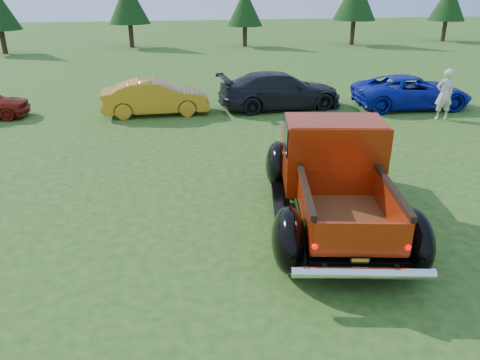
{
  "coord_description": "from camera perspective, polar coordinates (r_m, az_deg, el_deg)",
  "views": [
    {
      "loc": [
        -1.55,
        -8.55,
        4.73
      ],
      "look_at": [
        0.07,
        0.2,
        0.98
      ],
      "focal_mm": 35.0,
      "sensor_mm": 36.0,
      "label": 1
    }
  ],
  "objects": [
    {
      "name": "show_car_blue",
      "position": [
        20.61,
        20.19,
        10.07
      ],
      "size": [
        4.85,
        2.48,
        1.31
      ],
      "primitive_type": "imported",
      "rotation": [
        0.0,
        0.0,
        1.5
      ],
      "color": "#0E1C9F",
      "rests_on": "ground"
    },
    {
      "name": "tree_mid_right",
      "position": [
        39.32,
        0.6,
        20.29
      ],
      "size": [
        2.82,
        2.82,
        4.4
      ],
      "color": "#332114",
      "rests_on": "ground"
    },
    {
      "name": "ground",
      "position": [
        9.89,
        -0.21,
        -5.72
      ],
      "size": [
        120.0,
        120.0,
        0.0
      ],
      "primitive_type": "plane",
      "color": "#204E16",
      "rests_on": "ground"
    },
    {
      "name": "show_car_grey",
      "position": [
        19.37,
        4.92,
        10.84
      ],
      "size": [
        5.14,
        2.37,
        1.45
      ],
      "primitive_type": "imported",
      "rotation": [
        0.0,
        0.0,
        1.64
      ],
      "color": "black",
      "rests_on": "ground"
    },
    {
      "name": "show_car_yellow",
      "position": [
        18.62,
        -10.26,
        9.9
      ],
      "size": [
        4.07,
        1.45,
        1.34
      ],
      "primitive_type": "imported",
      "rotation": [
        0.0,
        0.0,
        1.58
      ],
      "color": "orange",
      "rests_on": "ground"
    },
    {
      "name": "tree_mid_left",
      "position": [
        39.6,
        -13.46,
        20.33
      ],
      "size": [
        3.2,
        3.2,
        5.0
      ],
      "color": "#332114",
      "rests_on": "ground"
    },
    {
      "name": "tree_far_east",
      "position": [
        46.69,
        24.09,
        19.2
      ],
      "size": [
        3.07,
        3.07,
        4.8
      ],
      "color": "#332114",
      "rests_on": "ground"
    },
    {
      "name": "pickup_truck",
      "position": [
        10.3,
        11.12,
        1.21
      ],
      "size": [
        3.63,
        6.04,
        2.13
      ],
      "rotation": [
        0.0,
        0.0,
        -0.21
      ],
      "color": "black",
      "rests_on": "ground"
    },
    {
      "name": "spectator",
      "position": [
        19.15,
        23.66,
        9.54
      ],
      "size": [
        0.72,
        0.5,
        1.88
      ],
      "primitive_type": "imported",
      "rotation": [
        0.0,
        0.0,
        3.06
      ],
      "color": "beige",
      "rests_on": "ground"
    }
  ]
}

